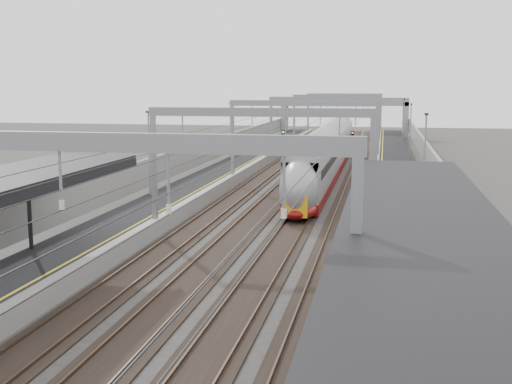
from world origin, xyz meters
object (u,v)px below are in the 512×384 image
at_px(overbridge, 344,107).
at_px(train, 326,158).
at_px(bench, 446,297).
at_px(signal_green, 283,139).

relative_size(overbridge, train, 0.47).
bearing_deg(bench, overbridge, 95.74).
bearing_deg(train, bench, -78.90).
bearing_deg(train, overbridge, 91.65).
bearing_deg(signal_green, train, -68.14).
bearing_deg(bench, signal_green, 104.44).
bearing_deg(train, signal_green, 111.86).
xyz_separation_m(train, signal_green, (-6.70, 16.70, 0.42)).
bearing_deg(overbridge, train, -88.35).
bearing_deg(overbridge, bench, -84.26).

